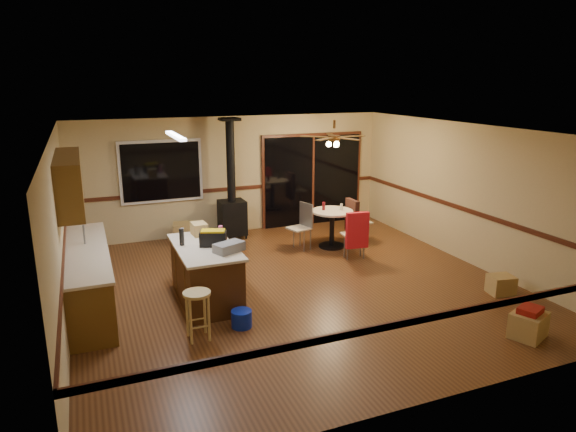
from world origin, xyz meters
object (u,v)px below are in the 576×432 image
bar_stool (198,315)px  chair_right (353,216)px  kitchen_island (206,273)px  chair_near (357,230)px  toolbox_black (213,239)px  toolbox_grey (229,247)px  box_corner_a (528,325)px  blue_bucket (242,319)px  dining_table (332,222)px  wood_stove (232,205)px  box_corner_b (501,285)px  box_under_window (186,233)px  chair_left (303,221)px

bar_stool → chair_right: chair_right is taller
kitchen_island → chair_near: bearing=13.9°
toolbox_black → bar_stool: (-0.52, -1.13, -0.68)m
toolbox_grey → box_corner_a: toolbox_grey is taller
blue_bucket → chair_near: 3.43m
toolbox_black → dining_table: bearing=30.3°
toolbox_black → chair_right: (3.41, 1.74, -0.41)m
wood_stove → chair_right: 2.62m
blue_bucket → box_corner_b: bearing=-6.3°
toolbox_grey → chair_near: (2.83, 1.17, -0.37)m
toolbox_grey → blue_bucket: toolbox_grey is taller
kitchen_island → box_corner_b: size_ratio=4.44×
bar_stool → box_corner_a: bar_stool is taller
box_corner_b → bar_stool: bearing=175.8°
box_under_window → toolbox_grey: bearing=-90.1°
dining_table → chair_right: 0.52m
box_under_window → kitchen_island: bearing=-95.2°
chair_left → box_under_window: 2.55m
bar_stool → blue_bucket: bearing=9.6°
dining_table → box_corner_a: size_ratio=1.84×
box_corner_b → blue_bucket: bearing=173.7°
toolbox_grey → toolbox_black: 0.39m
bar_stool → box_corner_a: size_ratio=1.45×
kitchen_island → blue_bucket: 1.14m
kitchen_island → box_corner_b: (4.48, -1.53, -0.30)m
wood_stove → chair_right: wood_stove is taller
kitchen_island → toolbox_grey: bearing=-55.3°
chair_left → chair_right: same height
blue_bucket → bar_stool: bearing=-170.4°
chair_right → chair_left: bearing=176.1°
toolbox_black → chair_left: size_ratio=0.78×
wood_stove → chair_near: size_ratio=3.60×
chair_near → box_corner_a: (0.64, -3.57, -0.42)m
kitchen_island → box_corner_a: kitchen_island is taller
bar_stool → box_corner_a: bearing=-21.5°
wood_stove → toolbox_black: 3.32m
kitchen_island → toolbox_grey: (0.28, -0.40, 0.52)m
chair_right → box_corner_b: (0.94, -3.24, -0.44)m
dining_table → chair_near: chair_near is taller
dining_table → bar_stool: bearing=-140.4°
blue_bucket → box_under_window: box_under_window is taller
box_corner_b → chair_near: bearing=121.0°
dining_table → box_corner_b: dining_table is taller
wood_stove → toolbox_black: (-1.17, -3.09, 0.28)m
wood_stove → box_corner_b: wood_stove is taller
dining_table → chair_left: (-0.60, 0.13, 0.06)m
box_corner_a → dining_table: bearing=99.1°
kitchen_island → toolbox_black: 0.57m
bar_stool → box_corner_b: bearing=-4.2°
kitchen_island → bar_stool: size_ratio=2.50×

